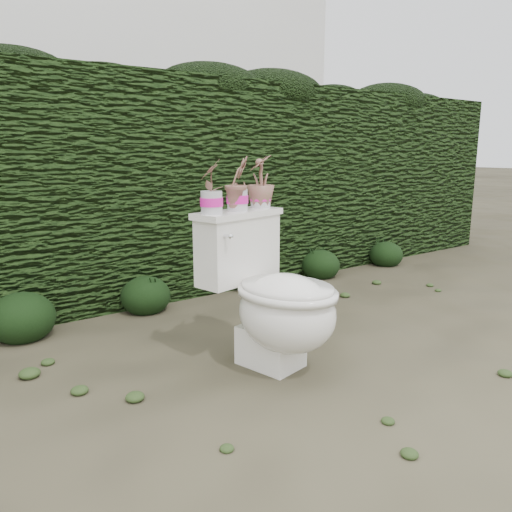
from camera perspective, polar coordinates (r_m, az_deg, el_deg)
ground at (r=2.69m, az=-2.18°, el=-11.62°), size 60.00×60.00×0.00m
hedge at (r=3.91m, az=-15.62°, el=7.49°), size 8.00×1.00×1.60m
house_wall at (r=8.34m, az=-23.33°, el=17.41°), size 8.00×3.50×4.00m
toilet at (r=2.48m, az=2.06°, el=-4.92°), size 0.59×0.76×0.78m
potted_plant_left at (r=2.41m, az=-5.13°, el=7.71°), size 0.15×0.15×0.25m
potted_plant_center at (r=2.53m, az=-2.16°, el=8.11°), size 0.18×0.17×0.26m
potted_plant_right at (r=2.67m, az=0.53°, el=8.34°), size 0.20×0.20×0.26m
liriope_clump_2 at (r=3.21m, az=-25.25°, el=-5.94°), size 0.38×0.38×0.30m
liriope_clump_3 at (r=3.48m, az=-12.53°, el=-4.02°), size 0.34×0.34×0.27m
liriope_clump_4 at (r=3.96m, az=-1.03°, el=-1.90°), size 0.31×0.31×0.25m
liriope_clump_5 at (r=4.35m, az=7.39°, el=-0.65°), size 0.33×0.33×0.27m
liriope_clump_6 at (r=4.93m, az=14.65°, el=0.47°), size 0.32×0.32×0.25m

